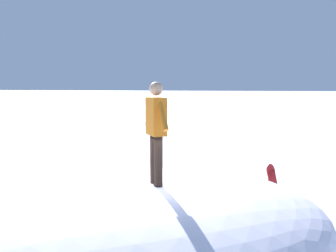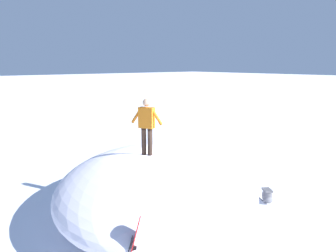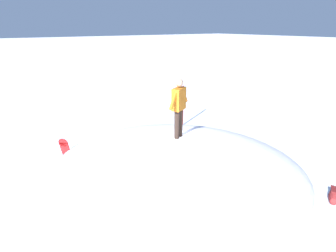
% 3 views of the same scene
% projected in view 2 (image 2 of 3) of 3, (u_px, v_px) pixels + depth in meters
% --- Properties ---
extents(ground, '(240.00, 240.00, 0.00)m').
position_uv_depth(ground, '(174.00, 209.00, 9.30)').
color(ground, white).
extents(snow_mound, '(8.97, 8.94, 1.77)m').
position_uv_depth(snow_mound, '(158.00, 184.00, 8.98)').
color(snow_mound, white).
rests_on(snow_mound, ground).
extents(snowboarder_standing, '(0.52, 0.93, 1.63)m').
position_uv_depth(snowboarder_standing, '(147.00, 123.00, 8.64)').
color(snowboarder_standing, black).
rests_on(snowboarder_standing, snow_mound).
extents(backpack_near, '(0.46, 0.65, 0.45)m').
position_uv_depth(backpack_near, '(158.00, 159.00, 13.43)').
color(backpack_near, maroon).
rests_on(backpack_near, ground).
extents(backpack_far, '(0.51, 0.61, 0.46)m').
position_uv_depth(backpack_far, '(267.00, 196.00, 9.67)').
color(backpack_far, '#4C4C51').
rests_on(backpack_far, ground).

